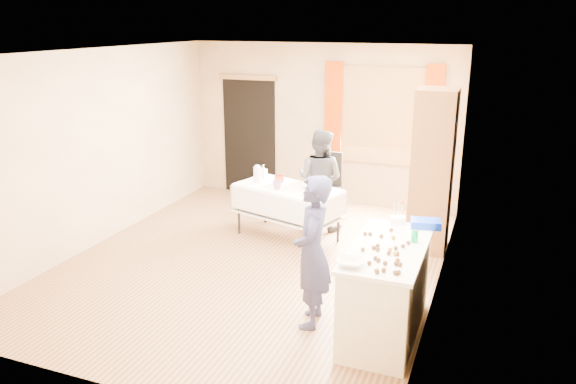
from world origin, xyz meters
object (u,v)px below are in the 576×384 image
at_px(woman, 320,179).
at_px(counter, 386,290).
at_px(party_table, 288,208).
at_px(cabinet, 432,171).
at_px(chair, 325,198).
at_px(girl, 312,252).

bearing_deg(woman, counter, 128.02).
xyz_separation_m(counter, party_table, (-1.78, 1.99, -0.01)).
xyz_separation_m(cabinet, woman, (-1.61, 0.24, -0.33)).
relative_size(counter, chair, 1.44).
distance_m(cabinet, girl, 2.57).
xyz_separation_m(party_table, woman, (0.28, 0.58, 0.29)).
bearing_deg(cabinet, counter, -92.46).
distance_m(chair, woman, 0.64).
relative_size(counter, girl, 0.93).
height_order(party_table, woman, woman).
xyz_separation_m(cabinet, chair, (-1.66, 0.71, -0.77)).
relative_size(counter, woman, 0.98).
distance_m(girl, woman, 2.77).
distance_m(cabinet, party_table, 2.01).
xyz_separation_m(counter, chair, (-1.56, 3.04, -0.15)).
distance_m(cabinet, chair, 1.96).
height_order(cabinet, counter, cabinet).
relative_size(cabinet, woman, 1.45).
bearing_deg(girl, chair, -175.23).
bearing_deg(woman, cabinet, 179.03).
bearing_deg(chair, woman, -79.24).
bearing_deg(cabinet, party_table, -169.92).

